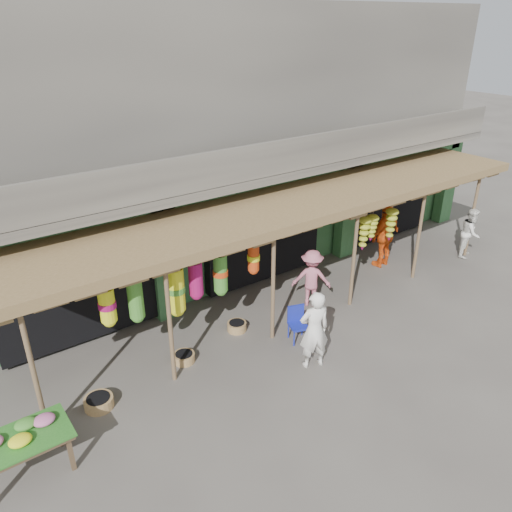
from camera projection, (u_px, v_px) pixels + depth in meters
ground at (315, 313)px, 12.40m from camera, size 80.00×80.00×0.00m
building at (209, 142)px, 14.49m from camera, size 16.40×6.80×7.00m
awning at (293, 207)px, 11.79m from camera, size 14.00×2.70×2.79m
flower_table at (21, 440)px, 7.73m from camera, size 1.52×0.90×0.90m
blue_chair at (297, 321)px, 11.22m from camera, size 0.49×0.50×0.82m
basket_left at (184, 358)px, 10.62m from camera, size 0.50×0.50×0.19m
basket_mid at (99, 402)px, 9.37m from camera, size 0.62×0.62×0.21m
basket_right at (237, 326)px, 11.67m from camera, size 0.56×0.56×0.21m
person_front at (314, 330)px, 10.18m from camera, size 0.74×0.60×1.76m
person_right at (471, 233)px, 15.04m from camera, size 0.91×0.82×1.53m
person_vendor at (385, 235)px, 14.37m from camera, size 1.17×0.57×1.94m
person_shopper at (311, 278)px, 12.46m from camera, size 1.10×1.07×1.51m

